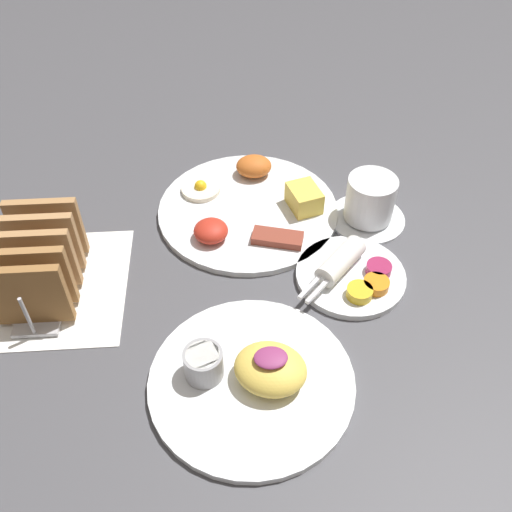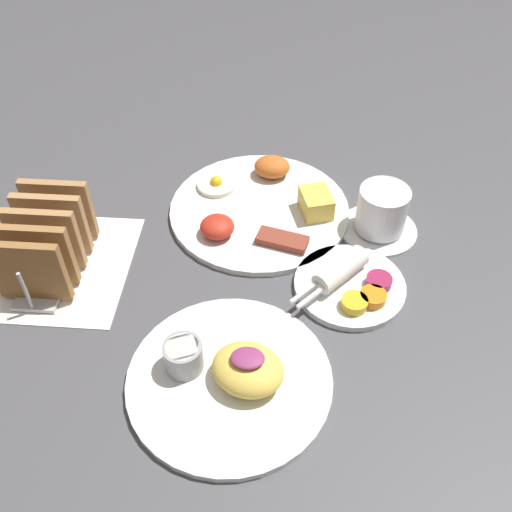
{
  "view_description": "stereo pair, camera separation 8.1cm",
  "coord_description": "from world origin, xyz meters",
  "px_view_note": "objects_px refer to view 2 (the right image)",
  "views": [
    {
      "loc": [
        0.02,
        -0.54,
        0.6
      ],
      "look_at": [
        0.06,
        0.02,
        0.03
      ],
      "focal_mm": 40.0,
      "sensor_mm": 36.0,
      "label": 1
    },
    {
      "loc": [
        0.1,
        -0.54,
        0.6
      ],
      "look_at": [
        0.06,
        0.02,
        0.03
      ],
      "focal_mm": 40.0,
      "sensor_mm": 36.0,
      "label": 2
    }
  ],
  "objects_px": {
    "plate_breakfast": "(261,206)",
    "plate_condiments": "(350,284)",
    "coffee_cup": "(381,213)",
    "plate_foreground": "(230,374)",
    "toast_rack": "(46,241)"
  },
  "relations": [
    {
      "from": "plate_foreground",
      "to": "toast_rack",
      "type": "distance_m",
      "value": 0.33
    },
    {
      "from": "plate_condiments",
      "to": "coffee_cup",
      "type": "xyz_separation_m",
      "value": [
        0.05,
        0.13,
        0.02
      ]
    },
    {
      "from": "plate_breakfast",
      "to": "plate_foreground",
      "type": "bearing_deg",
      "value": -92.94
    },
    {
      "from": "plate_breakfast",
      "to": "plate_foreground",
      "type": "relative_size",
      "value": 1.14
    },
    {
      "from": "toast_rack",
      "to": "plate_condiments",
      "type": "bearing_deg",
      "value": -1.94
    },
    {
      "from": "plate_condiments",
      "to": "coffee_cup",
      "type": "distance_m",
      "value": 0.14
    },
    {
      "from": "plate_breakfast",
      "to": "coffee_cup",
      "type": "height_order",
      "value": "coffee_cup"
    },
    {
      "from": "plate_breakfast",
      "to": "plate_condiments",
      "type": "relative_size",
      "value": 1.77
    },
    {
      "from": "toast_rack",
      "to": "coffee_cup",
      "type": "height_order",
      "value": "toast_rack"
    },
    {
      "from": "plate_foreground",
      "to": "coffee_cup",
      "type": "xyz_separation_m",
      "value": [
        0.2,
        0.29,
        0.02
      ]
    },
    {
      "from": "plate_breakfast",
      "to": "plate_condiments",
      "type": "xyz_separation_m",
      "value": [
        0.14,
        -0.16,
        0.0
      ]
    },
    {
      "from": "toast_rack",
      "to": "coffee_cup",
      "type": "xyz_separation_m",
      "value": [
        0.48,
        0.11,
        -0.02
      ]
    },
    {
      "from": "plate_breakfast",
      "to": "toast_rack",
      "type": "relative_size",
      "value": 1.6
    },
    {
      "from": "plate_condiments",
      "to": "toast_rack",
      "type": "distance_m",
      "value": 0.43
    },
    {
      "from": "plate_condiments",
      "to": "plate_foreground",
      "type": "bearing_deg",
      "value": -133.36
    }
  ]
}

